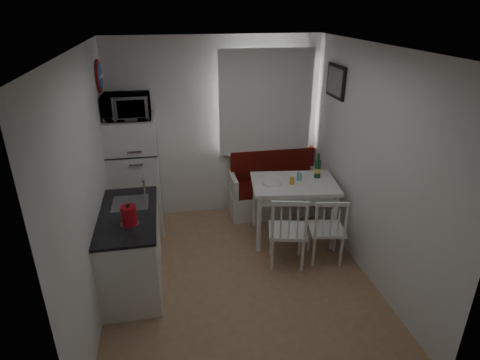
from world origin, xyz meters
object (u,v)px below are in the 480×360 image
(wine_bottle, at_px, (318,166))
(chair_right, at_px, (330,224))
(bench, at_px, (274,193))
(chair_left, at_px, (290,225))
(dining_table, at_px, (294,189))
(microwave, at_px, (127,106))
(kitchen_counter, at_px, (132,248))
(fridge, at_px, (135,176))
(kettle, at_px, (129,216))

(wine_bottle, bearing_deg, chair_right, -97.49)
(bench, bearing_deg, chair_left, -97.91)
(dining_table, bearing_deg, wine_bottle, 23.98)
(dining_table, relative_size, microwave, 2.09)
(chair_right, distance_m, wine_bottle, 0.89)
(kitchen_counter, bearing_deg, fridge, 89.10)
(chair_right, xyz_separation_m, fridge, (-2.31, 1.31, 0.27))
(microwave, bearing_deg, chair_left, -34.92)
(bench, relative_size, kettle, 5.40)
(dining_table, height_order, microwave, microwave)
(kitchen_counter, height_order, kettle, kitchen_counter)
(kettle, bearing_deg, chair_right, 5.80)
(kitchen_counter, height_order, dining_table, kitchen_counter)
(fridge, relative_size, microwave, 2.83)
(chair_left, xyz_separation_m, microwave, (-1.81, 1.26, 1.19))
(dining_table, bearing_deg, bench, 101.99)
(microwave, bearing_deg, kitchen_counter, -90.94)
(kitchen_counter, relative_size, chair_left, 2.48)
(fridge, height_order, wine_bottle, fridge)
(chair_left, distance_m, microwave, 2.51)
(microwave, bearing_deg, chair_right, -28.54)
(kitchen_counter, height_order, bench, kitchen_counter)
(microwave, bearing_deg, dining_table, -16.12)
(chair_left, xyz_separation_m, chair_right, (0.50, 0.01, -0.04))
(kitchen_counter, height_order, wine_bottle, wine_bottle)
(chair_left, distance_m, wine_bottle, 1.06)
(bench, relative_size, dining_table, 1.12)
(kitchen_counter, relative_size, bench, 0.98)
(kitchen_counter, relative_size, microwave, 2.30)
(fridge, distance_m, kettle, 1.55)
(chair_right, bearing_deg, wine_bottle, 92.00)
(dining_table, relative_size, chair_left, 2.25)
(kettle, bearing_deg, dining_table, 23.74)
(bench, distance_m, chair_left, 1.46)
(chair_left, height_order, kettle, kettle)
(microwave, xyz_separation_m, kettle, (0.03, -1.49, -0.76))
(bench, distance_m, dining_table, 0.86)
(kitchen_counter, distance_m, chair_left, 1.83)
(microwave, relative_size, wine_bottle, 1.70)
(microwave, xyz_separation_m, wine_bottle, (2.41, -0.49, -0.79))
(microwave, distance_m, wine_bottle, 2.58)
(microwave, distance_m, kettle, 1.67)
(dining_table, height_order, wine_bottle, wine_bottle)
(dining_table, xyz_separation_m, chair_right, (0.25, -0.66, -0.19))
(kitchen_counter, xyz_separation_m, kettle, (0.05, -0.29, 0.57))
(chair_right, height_order, microwave, microwave)
(chair_left, height_order, fridge, fridge)
(chair_right, bearing_deg, kitchen_counter, -172.02)
(dining_table, height_order, fridge, fridge)
(bench, bearing_deg, wine_bottle, -58.50)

